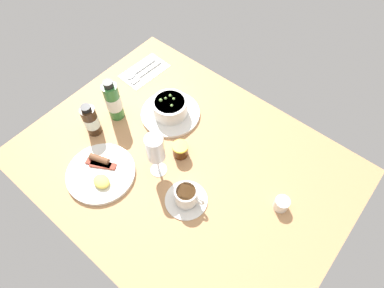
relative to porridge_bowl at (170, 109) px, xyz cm
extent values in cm
cube|color=#B27F51|center=(-17.94, 13.25, -4.94)|extent=(110.00, 84.00, 3.00)
cylinder|color=silver|center=(0.00, 0.00, -2.84)|extent=(22.37, 22.37, 1.20)
cylinder|color=silver|center=(0.00, 0.00, 0.94)|extent=(13.00, 13.00, 6.36)
cylinder|color=beige|center=(0.00, 0.00, 3.32)|extent=(11.18, 11.18, 1.60)
sphere|color=#73A14C|center=(-1.93, 1.00, 4.22)|extent=(1.04, 1.04, 1.04)
sphere|color=#73A14C|center=(2.84, 1.66, 4.22)|extent=(1.32, 1.32, 1.32)
sphere|color=#73A14C|center=(1.65, -2.23, 4.22)|extent=(1.12, 1.12, 1.12)
sphere|color=#73A14C|center=(2.09, -0.15, 4.22)|extent=(1.02, 1.02, 1.02)
sphere|color=#73A14C|center=(-0.36, -1.88, 4.22)|extent=(1.11, 1.11, 1.11)
cube|color=silver|center=(24.10, -10.40, -3.29)|extent=(12.95, 20.31, 0.30)
cube|color=silver|center=(22.90, -11.40, -2.89)|extent=(2.07, 14.05, 0.50)
cube|color=silver|center=(22.90, -3.60, -2.89)|extent=(2.42, 3.73, 0.40)
cube|color=silver|center=(25.70, -11.40, -2.89)|extent=(1.81, 13.04, 0.50)
ellipsoid|color=silver|center=(25.70, -4.40, -2.84)|extent=(2.40, 4.00, 0.60)
cylinder|color=silver|center=(-27.48, 23.18, -2.99)|extent=(13.89, 13.89, 0.90)
cylinder|color=silver|center=(-27.48, 23.18, 0.49)|extent=(7.29, 7.29, 6.07)
cylinder|color=#40240D|center=(-27.48, 23.18, 3.03)|extent=(6.20, 6.20, 1.00)
torus|color=silver|center=(-32.01, 22.15, 0.80)|extent=(3.69, 1.58, 3.60)
cylinder|color=silver|center=(-51.94, 5.68, -1.22)|extent=(4.70, 4.70, 4.45)
cone|color=silver|center=(-51.53, 7.76, 0.48)|extent=(2.05, 2.53, 2.33)
cylinder|color=white|center=(-12.95, 20.56, -3.24)|extent=(5.71, 5.71, 0.40)
cylinder|color=white|center=(-12.95, 20.56, 1.14)|extent=(0.80, 0.80, 8.35)
cylinder|color=white|center=(-12.95, 20.56, 10.27)|extent=(5.82, 5.82, 9.93)
cylinder|color=#EDE6C2|center=(-12.95, 20.56, 8.78)|extent=(4.78, 4.78, 5.96)
cylinder|color=#431F0B|center=(-14.59, 11.03, -1.10)|extent=(5.28, 5.28, 4.68)
cylinder|color=yellow|center=(-14.59, 11.03, 1.64)|extent=(5.54, 5.54, 0.80)
cylinder|color=#382314|center=(16.28, 23.58, 2.71)|extent=(5.26, 5.26, 12.30)
cylinder|color=white|center=(16.28, 23.58, 2.46)|extent=(5.36, 5.36, 4.67)
cylinder|color=black|center=(16.28, 23.58, 9.64)|extent=(3.42, 3.42, 1.56)
cylinder|color=#337233|center=(15.39, 13.01, 4.49)|extent=(5.48, 5.48, 15.87)
cylinder|color=silver|center=(15.39, 13.01, 4.18)|extent=(5.59, 5.59, 6.03)
cylinder|color=black|center=(15.39, 13.01, 13.49)|extent=(3.56, 3.56, 2.11)
cylinder|color=silver|center=(0.91, 34.30, -2.74)|extent=(23.24, 23.24, 1.40)
cube|color=#963828|center=(2.11, 32.04, -1.74)|extent=(8.95, 6.70, 0.60)
cube|color=#943828|center=(3.83, 32.44, -1.74)|extent=(9.17, 5.99, 0.60)
cylinder|color=brown|center=(4.40, 31.40, -0.84)|extent=(7.33, 4.41, 2.20)
ellipsoid|color=#F2D859|center=(-2.57, 36.63, -1.04)|extent=(6.00, 4.80, 2.40)
camera|label=1|loc=(-56.34, 54.98, 94.75)|focal=30.55mm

